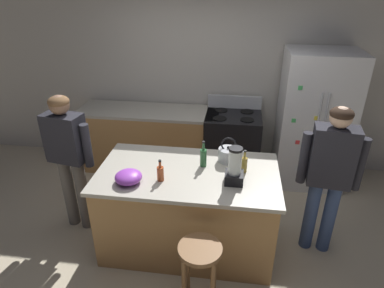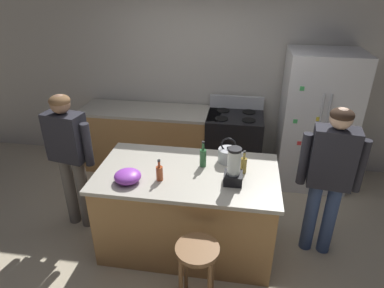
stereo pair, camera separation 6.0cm
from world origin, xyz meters
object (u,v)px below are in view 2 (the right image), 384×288
(person_by_sink_right, at_px, (330,171))
(blender_appliance, at_px, (234,169))
(kitchen_island, at_px, (187,209))
(person_by_island_left, at_px, (69,151))
(refrigerator, at_px, (316,122))
(bottle_cooking_sauce, at_px, (160,173))
(tea_kettle, at_px, (228,155))
(bottle_olive_oil, at_px, (203,157))
(stove_range, at_px, (234,145))
(mixing_bowl, at_px, (128,176))
(bar_stool, at_px, (197,262))
(bottle_vinegar, at_px, (244,165))

(person_by_sink_right, xyz_separation_m, blender_appliance, (-0.91, -0.27, 0.10))
(kitchen_island, distance_m, person_by_island_left, 1.40)
(blender_appliance, bearing_deg, refrigerator, 58.26)
(refrigerator, xyz_separation_m, bottle_cooking_sauce, (-1.69, -1.69, 0.09))
(tea_kettle, bearing_deg, blender_appliance, -79.70)
(kitchen_island, height_order, person_by_sink_right, person_by_sink_right)
(refrigerator, xyz_separation_m, bottle_olive_oil, (-1.32, -1.37, 0.11))
(stove_range, bearing_deg, bottle_cooking_sauce, -110.31)
(person_by_island_left, distance_m, blender_appliance, 1.78)
(mixing_bowl, bearing_deg, bottle_cooking_sauce, 14.47)
(bar_stool, height_order, blender_appliance, blender_appliance)
(bottle_vinegar, xyz_separation_m, mixing_bowl, (-1.05, -0.33, -0.03))
(person_by_sink_right, distance_m, bottle_cooking_sauce, 1.62)
(blender_appliance, xyz_separation_m, tea_kettle, (-0.07, 0.39, -0.07))
(bottle_vinegar, xyz_separation_m, tea_kettle, (-0.16, 0.19, -0.01))
(person_by_sink_right, bearing_deg, stove_range, 124.42)
(stove_range, xyz_separation_m, bottle_olive_oil, (-0.27, -1.40, 0.55))
(stove_range, relative_size, mixing_bowl, 4.37)
(bottle_cooking_sauce, xyz_separation_m, tea_kettle, (0.61, 0.45, 0.00))
(bar_stool, height_order, bottle_vinegar, bottle_vinegar)
(refrigerator, xyz_separation_m, tea_kettle, (-1.08, -1.24, 0.09))
(person_by_sink_right, xyz_separation_m, mixing_bowl, (-1.87, -0.40, 0.00))
(stove_range, xyz_separation_m, person_by_sink_right, (0.95, -1.39, 0.50))
(stove_range, height_order, blender_appliance, blender_appliance)
(refrigerator, height_order, bottle_vinegar, refrigerator)
(person_by_sink_right, xyz_separation_m, bottle_cooking_sauce, (-1.58, -0.32, 0.02))
(tea_kettle, bearing_deg, bar_stool, -99.04)
(blender_appliance, distance_m, tea_kettle, 0.41)
(person_by_sink_right, distance_m, blender_appliance, 0.95)
(blender_appliance, xyz_separation_m, bottle_vinegar, (0.09, 0.20, -0.07))
(kitchen_island, bearing_deg, mixing_bowl, -153.12)
(person_by_island_left, relative_size, bottle_vinegar, 6.74)
(kitchen_island, height_order, stove_range, stove_range)
(stove_range, distance_m, tea_kettle, 1.37)
(stove_range, relative_size, bottle_olive_oil, 3.98)
(kitchen_island, bearing_deg, person_by_sink_right, 5.73)
(kitchen_island, height_order, bar_stool, kitchen_island)
(person_by_island_left, xyz_separation_m, mixing_bowl, (0.79, -0.40, 0.01))
(bottle_olive_oil, relative_size, tea_kettle, 1.00)
(refrigerator, xyz_separation_m, person_by_island_left, (-2.76, -1.36, 0.05))
(refrigerator, height_order, bottle_cooking_sauce, refrigerator)
(stove_range, distance_m, person_by_sink_right, 1.76)
(bottle_vinegar, distance_m, mixing_bowl, 1.11)
(kitchen_island, bearing_deg, refrigerator, 45.81)
(bar_stool, distance_m, blender_appliance, 0.87)
(kitchen_island, bearing_deg, person_by_island_left, 173.80)
(kitchen_island, height_order, tea_kettle, tea_kettle)
(bar_stool, height_order, mixing_bowl, mixing_bowl)
(refrigerator, xyz_separation_m, person_by_sink_right, (-0.10, -1.36, 0.06))
(bottle_olive_oil, bearing_deg, kitchen_island, -137.15)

